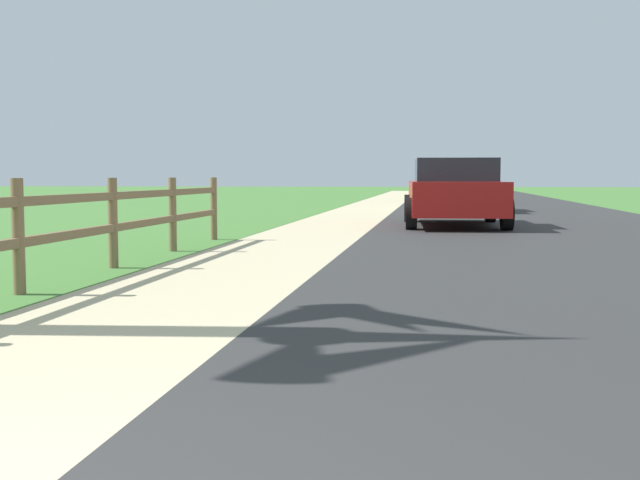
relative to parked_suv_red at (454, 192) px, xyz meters
The scene contains 8 objects.
ground_plane 8.75m from the parked_suv_red, 101.09° to the left, with size 120.00×120.00×0.00m, color #417431.
road_asphalt 10.73m from the parked_suv_red, 80.20° to the left, with size 7.00×66.00×0.01m, color #2D2D2D.
curb_concrete 11.57m from the parked_suv_red, 113.90° to the left, with size 6.00×66.00×0.01m, color #C1B38C.
grass_verge 12.25m from the parked_suv_red, 120.34° to the left, with size 5.00×66.00×0.00m, color #417431.
rail_fence 11.83m from the parked_suv_red, 110.09° to the right, with size 0.11×13.08×1.05m.
parked_suv_red is the anchor object (origin of this frame).
parked_car_beige 8.09m from the parked_suv_red, 88.14° to the left, with size 2.30×5.04×1.54m.
parked_car_black 17.62m from the parked_suv_red, 88.81° to the left, with size 2.25×4.45×1.50m.
Camera 1 is at (1.30, -1.51, 1.06)m, focal length 46.10 mm.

